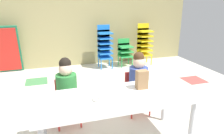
# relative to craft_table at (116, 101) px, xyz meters

# --- Properties ---
(ground_plane) EXTENTS (6.18, 5.52, 0.02)m
(ground_plane) POSITION_rel_craft_table_xyz_m (-0.04, 0.55, -0.56)
(ground_plane) COLOR silver
(back_wall) EXTENTS (6.18, 0.10, 2.79)m
(back_wall) POSITION_rel_craft_table_xyz_m (-0.05, 3.30, 0.84)
(back_wall) COLOR tan
(back_wall) RESTS_ON ground_plane
(craft_table) EXTENTS (1.72, 0.69, 0.61)m
(craft_table) POSITION_rel_craft_table_xyz_m (0.00, 0.00, 0.00)
(craft_table) COLOR white
(craft_table) RESTS_ON ground_plane
(seated_child_near_camera) EXTENTS (0.32, 0.32, 0.92)m
(seated_child_near_camera) POSITION_rel_craft_table_xyz_m (-0.47, 0.58, 0.00)
(seated_child_near_camera) COLOR red
(seated_child_near_camera) RESTS_ON ground_plane
(seated_child_middle_seat) EXTENTS (0.32, 0.32, 0.92)m
(seated_child_middle_seat) POSITION_rel_craft_table_xyz_m (0.52, 0.58, 0.00)
(seated_child_middle_seat) COLOR red
(seated_child_middle_seat) RESTS_ON ground_plane
(kid_chair_blue_stack) EXTENTS (0.32, 0.30, 1.04)m
(kid_chair_blue_stack) POSITION_rel_craft_table_xyz_m (0.66, 2.86, 0.02)
(kid_chair_blue_stack) COLOR blue
(kid_chair_blue_stack) RESTS_ON ground_plane
(kid_chair_green_stack) EXTENTS (0.32, 0.30, 0.68)m
(kid_chair_green_stack) POSITION_rel_craft_table_xyz_m (1.18, 2.86, -0.16)
(kid_chair_green_stack) COLOR green
(kid_chair_green_stack) RESTS_ON ground_plane
(kid_chair_yellow_stack) EXTENTS (0.32, 0.30, 1.04)m
(kid_chair_yellow_stack) POSITION_rel_craft_table_xyz_m (1.71, 2.86, 0.02)
(kid_chair_yellow_stack) COLOR yellow
(kid_chair_yellow_stack) RESTS_ON ground_plane
(paper_bag_brown) EXTENTS (0.13, 0.09, 0.22)m
(paper_bag_brown) POSITION_rel_craft_table_xyz_m (0.35, 0.11, 0.16)
(paper_bag_brown) COLOR #9E754C
(paper_bag_brown) RESTS_ON craft_table
(paper_plate_near_edge) EXTENTS (0.18, 0.18, 0.01)m
(paper_plate_near_edge) POSITION_rel_craft_table_xyz_m (-0.22, -0.05, 0.06)
(paper_plate_near_edge) COLOR white
(paper_plate_near_edge) RESTS_ON craft_table
(paper_plate_center_table) EXTENTS (0.18, 0.18, 0.01)m
(paper_plate_center_table) POSITION_rel_craft_table_xyz_m (0.20, -0.04, 0.06)
(paper_plate_center_table) COLOR white
(paper_plate_center_table) RESTS_ON craft_table
(donut_powdered_on_plate) EXTENTS (0.10, 0.10, 0.03)m
(donut_powdered_on_plate) POSITION_rel_craft_table_xyz_m (-0.22, -0.05, 0.08)
(donut_powdered_on_plate) COLOR white
(donut_powdered_on_plate) RESTS_ON craft_table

